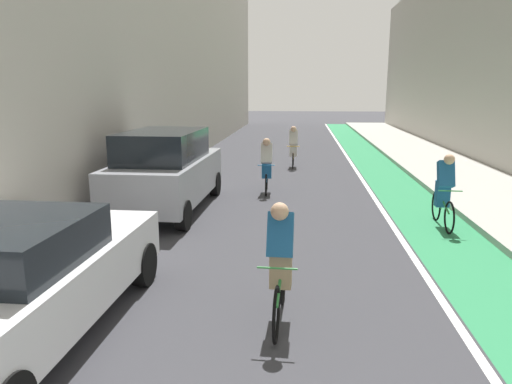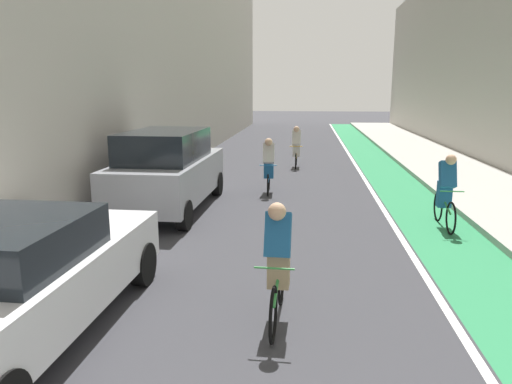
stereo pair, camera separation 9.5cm
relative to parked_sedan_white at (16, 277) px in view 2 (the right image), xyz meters
name	(u,v)px [view 2 (the right image)]	position (x,y,z in m)	size (l,w,h in m)	color
ground_plane	(296,168)	(2.98, 13.03, -0.79)	(95.73, 95.73, 0.00)	#38383D
bike_lane_paint	(376,162)	(6.22, 15.03, -0.79)	(1.60, 43.51, 0.00)	#2D8451
lane_divider_stripe	(354,162)	(5.32, 15.03, -0.79)	(0.12, 43.51, 0.00)	white
sidewalk_right	(437,161)	(8.66, 15.03, -0.72)	(3.28, 43.51, 0.14)	#A8A59E
building_facade_right	(502,48)	(11.49, 17.03, 3.84)	(2.40, 39.51, 9.26)	#B2ADA3
parked_sedan_white	(16,277)	(0.00, 0.00, 0.00)	(2.06, 4.55, 1.53)	silver
parked_suv_silver	(168,170)	(0.00, 6.33, 0.23)	(1.98, 4.60, 1.98)	#9EA0A8
cyclist_lead	(278,262)	(3.04, 0.78, 0.02)	(0.48, 1.74, 1.62)	black
cyclist_mid	(446,189)	(6.36, 5.47, 0.06)	(0.48, 1.74, 1.62)	black
cyclist_trailing	(269,165)	(2.29, 8.65, 0.02)	(0.48, 1.69, 1.60)	black
cyclist_far	(296,145)	(2.98, 13.42, 0.05)	(0.48, 1.65, 1.58)	black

